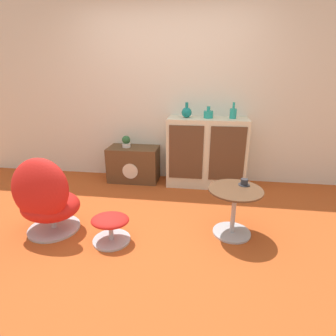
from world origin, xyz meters
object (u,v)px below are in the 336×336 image
(sideboard, at_px, (206,152))
(egg_chair, at_px, (46,199))
(tv_console, at_px, (134,164))
(vase_inner_left, at_px, (208,114))
(teacup, at_px, (244,183))
(vase_inner_right, at_px, (233,113))
(coffee_table, at_px, (234,207))
(ottoman, at_px, (110,224))
(potted_plant, at_px, (126,142))
(vase_leftmost, at_px, (187,112))

(sideboard, relative_size, egg_chair, 1.32)
(tv_console, bearing_deg, vase_inner_left, -0.55)
(teacup, bearing_deg, vase_inner_left, 108.13)
(egg_chair, relative_size, vase_inner_right, 3.88)
(egg_chair, xyz_separation_m, vase_inner_left, (1.57, 1.50, 0.65))
(sideboard, height_order, coffee_table, sideboard)
(ottoman, height_order, coffee_table, coffee_table)
(tv_console, relative_size, egg_chair, 0.89)
(vase_inner_left, height_order, teacup, vase_inner_left)
(vase_inner_right, bearing_deg, ottoman, -128.12)
(vase_inner_left, xyz_separation_m, potted_plant, (-1.18, 0.01, -0.43))
(egg_chair, height_order, coffee_table, egg_chair)
(coffee_table, height_order, vase_inner_left, vase_inner_left)
(vase_inner_left, height_order, potted_plant, vase_inner_left)
(coffee_table, bearing_deg, vase_inner_left, 102.70)
(potted_plant, bearing_deg, sideboard, -0.73)
(egg_chair, bearing_deg, coffee_table, 7.30)
(sideboard, bearing_deg, vase_inner_right, 0.67)
(vase_inner_left, distance_m, potted_plant, 1.26)
(egg_chair, height_order, vase_inner_right, vase_inner_right)
(ottoman, xyz_separation_m, potted_plant, (-0.29, 1.57, 0.42))
(sideboard, bearing_deg, potted_plant, 179.27)
(coffee_table, bearing_deg, vase_leftmost, 114.73)
(vase_inner_right, distance_m, teacup, 1.27)
(sideboard, distance_m, ottoman, 1.82)
(sideboard, height_order, vase_inner_right, vase_inner_right)
(vase_inner_right, relative_size, potted_plant, 1.24)
(sideboard, height_order, potted_plant, sideboard)
(sideboard, height_order, vase_inner_left, vase_inner_left)
(egg_chair, distance_m, teacup, 1.98)
(egg_chair, xyz_separation_m, vase_inner_right, (1.90, 1.50, 0.67))
(coffee_table, distance_m, vase_inner_left, 1.48)
(ottoman, height_order, vase_leftmost, vase_leftmost)
(egg_chair, distance_m, vase_leftmost, 2.08)
(ottoman, xyz_separation_m, vase_inner_right, (1.22, 1.56, 0.87))
(vase_inner_right, height_order, potted_plant, vase_inner_right)
(vase_inner_left, height_order, vase_inner_right, vase_inner_right)
(tv_console, relative_size, vase_leftmost, 3.60)
(sideboard, relative_size, vase_inner_right, 5.13)
(teacup, bearing_deg, ottoman, -162.25)
(tv_console, height_order, potted_plant, potted_plant)
(teacup, bearing_deg, vase_leftmost, 120.35)
(sideboard, bearing_deg, tv_console, 179.24)
(tv_console, height_order, ottoman, tv_console)
(egg_chair, distance_m, coffee_table, 1.87)
(sideboard, height_order, egg_chair, sideboard)
(ottoman, relative_size, vase_inner_left, 2.35)
(tv_console, xyz_separation_m, coffee_table, (1.37, -1.27, 0.05))
(egg_chair, bearing_deg, sideboard, 43.70)
(vase_inner_right, bearing_deg, potted_plant, 179.58)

